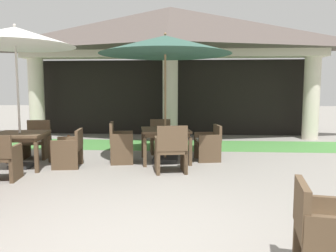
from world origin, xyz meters
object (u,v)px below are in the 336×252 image
patio_chair_near_foreground_west (325,236)px  patio_umbrella_far_back (15,37)px  patio_table_mid_right (165,133)px  terracotta_urn (69,146)px  patio_chair_far_back_south (0,159)px  patio_chair_mid_right_east (209,143)px  patio_chair_mid_right_north (161,138)px  patio_umbrella_mid_right (165,46)px  patio_chair_mid_right_south (171,151)px  patio_chair_mid_right_west (120,144)px  patio_chair_far_back_north (36,141)px  patio_chair_far_back_east (69,149)px  patio_table_far_back (20,137)px

patio_chair_near_foreground_west → patio_umbrella_far_back: bearing=-119.3°
patio_table_mid_right → terracotta_urn: 2.68m
patio_table_mid_right → patio_chair_far_back_south: (-2.81, -1.77, -0.25)m
patio_umbrella_far_back → patio_chair_mid_right_east: bearing=14.0°
patio_table_mid_right → patio_chair_mid_right_north: patio_chair_mid_right_north is taller
patio_umbrella_mid_right → patio_chair_mid_right_south: 2.36m
patio_umbrella_far_back → patio_chair_mid_right_north: bearing=32.8°
patio_chair_mid_right_south → patio_chair_far_back_south: bearing=-175.9°
patio_umbrella_mid_right → patio_chair_mid_right_south: patio_umbrella_mid_right is taller
patio_chair_mid_right_south → terracotta_urn: patio_chair_mid_right_south is taller
patio_chair_mid_right_west → patio_chair_far_back_south: 2.41m
patio_chair_mid_right_south → patio_chair_far_back_south: 3.09m
patio_chair_mid_right_north → patio_chair_far_back_south: bearing=35.9°
patio_chair_near_foreground_west → patio_chair_mid_right_east: 4.83m
patio_chair_mid_right_north → patio_chair_far_back_north: 3.01m
patio_chair_near_foreground_west → patio_table_mid_right: 4.89m
patio_table_mid_right → patio_chair_far_back_south: patio_chair_far_back_south is taller
patio_chair_near_foreground_west → patio_chair_mid_right_east: size_ratio=1.05×
patio_chair_mid_right_west → terracotta_urn: 1.83m
patio_umbrella_mid_right → patio_chair_far_back_north: 3.77m
patio_umbrella_mid_right → patio_chair_far_back_east: 3.01m
patio_chair_mid_right_north → patio_umbrella_far_back: size_ratio=0.29×
patio_chair_mid_right_west → patio_chair_far_back_east: 1.09m
patio_chair_mid_right_north → patio_chair_far_back_east: 2.43m
patio_chair_near_foreground_west → patio_chair_mid_right_south: size_ratio=0.91×
patio_table_mid_right → patio_table_far_back: bearing=-164.9°
patio_chair_mid_right_north → patio_chair_far_back_east: patio_chair_mid_right_north is taller
patio_chair_mid_right_west → patio_chair_far_back_east: size_ratio=1.14×
patio_chair_mid_right_south → patio_chair_far_back_south: patio_chair_mid_right_south is taller
patio_chair_near_foreground_west → patio_chair_far_back_east: (-3.63, 3.94, -0.03)m
patio_chair_far_back_east → patio_chair_mid_right_east: bearing=-82.2°
patio_umbrella_far_back → patio_chair_far_back_south: 2.46m
patio_chair_far_back_east → patio_chair_far_back_south: patio_chair_far_back_south is taller
patio_chair_mid_right_north → patio_chair_mid_right_south: size_ratio=0.90×
patio_chair_near_foreground_west → patio_chair_mid_right_west: patio_chair_mid_right_west is taller
patio_chair_mid_right_west → patio_umbrella_far_back: patio_umbrella_far_back is taller
patio_chair_mid_right_north → patio_chair_far_back_south: (-2.62, -2.75, 0.00)m
patio_chair_mid_right_south → patio_chair_mid_right_west: bearing=134.9°
patio_chair_mid_right_east → patio_umbrella_mid_right: bearing=90.0°
patio_chair_near_foreground_west → patio_umbrella_far_back: patio_umbrella_far_back is taller
patio_table_mid_right → patio_chair_mid_right_north: size_ratio=1.42×
patio_umbrella_mid_right → terracotta_urn: size_ratio=6.16×
patio_table_mid_right → patio_chair_far_back_north: size_ratio=1.37×
patio_chair_mid_right_north → terracotta_urn: size_ratio=1.81×
patio_table_far_back → terracotta_urn: size_ratio=2.39×
patio_chair_mid_right_west → patio_chair_far_back_north: size_ratio=1.02×
patio_chair_mid_right_north → patio_table_far_back: patio_chair_mid_right_north is taller
patio_table_mid_right → patio_chair_far_back_north: patio_chair_far_back_north is taller
patio_chair_near_foreground_west → patio_chair_far_back_east: 5.36m
patio_chair_mid_right_south → terracotta_urn: (-2.71, 1.78, -0.23)m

